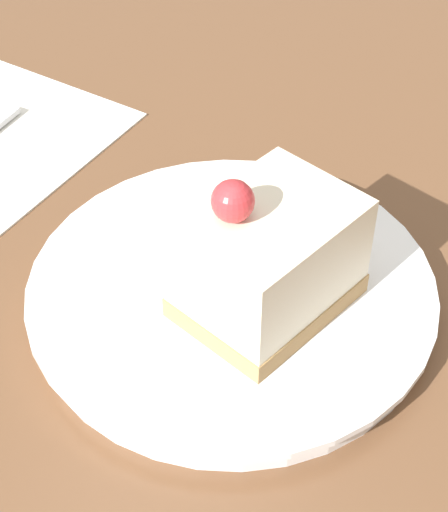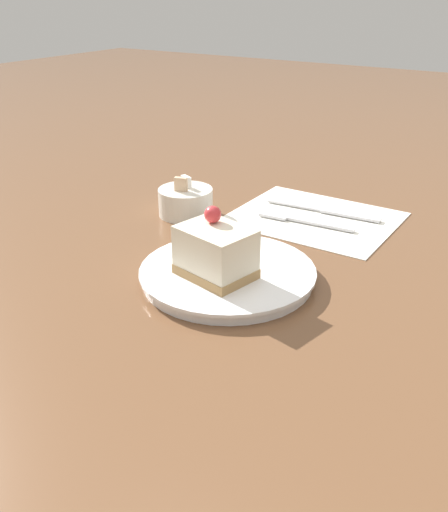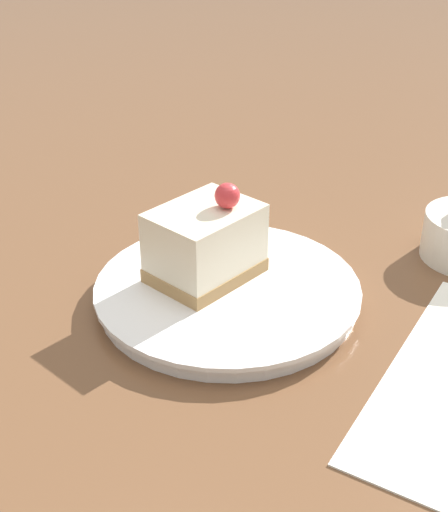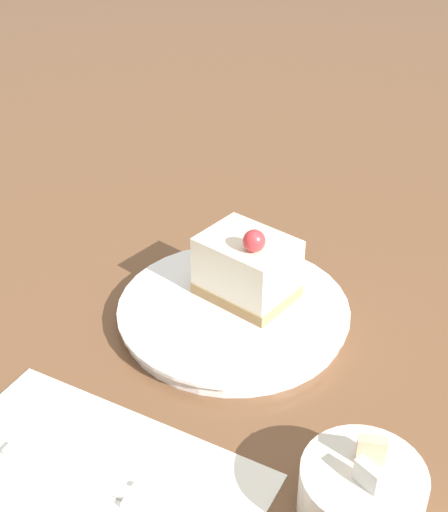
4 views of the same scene
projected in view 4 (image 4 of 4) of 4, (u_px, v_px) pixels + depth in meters
ground_plane at (232, 345)px, 0.66m from camera, size 4.00×4.00×0.00m
plate at (233, 312)px, 0.68m from camera, size 0.22×0.22×0.02m
cake_slice at (247, 267)px, 0.68m from camera, size 0.08×0.10×0.08m
napkin at (67, 512)px, 0.50m from camera, size 0.21×0.25×0.00m
fork at (108, 486)px, 0.52m from camera, size 0.03×0.15×0.00m
sugar_bowl at (361, 493)px, 0.49m from camera, size 0.09×0.09×0.07m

